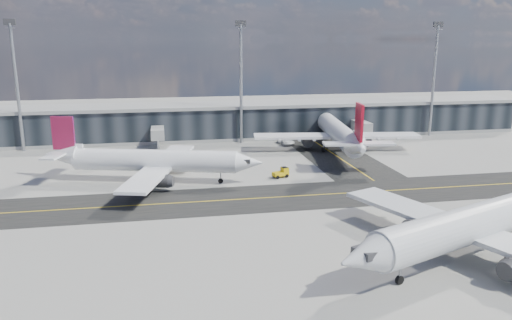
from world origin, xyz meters
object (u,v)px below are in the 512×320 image
(airliner_redtail, at_px, (338,133))
(airliner_near, at_px, (484,221))
(service_van, at_px, (286,141))
(baggage_tug, at_px, (282,172))
(airliner_af, at_px, (152,161))

(airliner_redtail, xyz_separation_m, airliner_near, (-2.41, -55.74, -0.10))
(service_van, bearing_deg, baggage_tug, -112.72)
(airliner_af, relative_size, airliner_redtail, 0.86)
(airliner_redtail, relative_size, service_van, 7.50)
(baggage_tug, height_order, service_van, baggage_tug)
(airliner_af, height_order, baggage_tug, airliner_af)
(airliner_redtail, xyz_separation_m, service_van, (-9.47, 10.11, -3.51))
(airliner_redtail, height_order, service_van, airliner_redtail)
(airliner_redtail, xyz_separation_m, baggage_tug, (-17.38, -18.52, -3.41))
(baggage_tug, bearing_deg, service_van, 147.21)
(service_van, bearing_deg, airliner_redtail, -54.14)
(airliner_af, xyz_separation_m, airliner_redtail, (40.56, 16.96, 0.53))
(baggage_tug, distance_m, service_van, 29.70)
(airliner_redtail, height_order, airliner_near, airliner_redtail)
(airliner_near, distance_m, service_van, 66.31)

